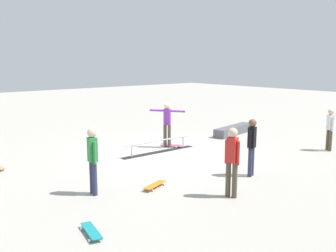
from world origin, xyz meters
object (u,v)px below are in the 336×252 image
skateboard_main (171,145)px  loose_skateboard_orange (155,185)px  loose_skateboard_teal (91,231)px  bystander_green_shirt (93,157)px  skater_main (167,122)px  bystander_black_shirt (252,144)px  bystander_white_shirt (330,127)px  grind_rail (159,147)px  bystander_red_shirt (232,158)px  skate_ledge (234,130)px

skateboard_main → loose_skateboard_orange: (3.35, 3.25, 0.00)m
loose_skateboard_teal → bystander_green_shirt: bearing=162.1°
skater_main → bystander_black_shirt: skater_main is taller
skater_main → loose_skateboard_teal: (5.70, 4.54, -0.89)m
bystander_black_shirt → bystander_white_shirt: size_ratio=1.08×
grind_rail → bystander_red_shirt: bystander_red_shirt is taller
bystander_black_shirt → loose_skateboard_orange: (2.66, -0.95, -0.83)m
bystander_white_shirt → bystander_red_shirt: bearing=122.0°
skate_ledge → loose_skateboard_teal: bearing=25.7°
grind_rail → skate_ledge: 4.63m
bystander_black_shirt → grind_rail: bearing=-105.5°
bystander_white_shirt → skateboard_main: bearing=68.0°
skater_main → skateboard_main: (-0.17, 0.01, -0.89)m
skater_main → bystander_red_shirt: 5.41m
skater_main → bystander_white_shirt: skater_main is taller
grind_rail → loose_skateboard_teal: size_ratio=3.66×
bystander_green_shirt → loose_skateboard_orange: bystander_green_shirt is taller
grind_rail → bystander_green_shirt: bearing=31.8°
grind_rail → bystander_white_shirt: bearing=143.1°
grind_rail → bystander_red_shirt: size_ratio=1.82×
skater_main → skate_ledge: bearing=59.3°
grind_rail → skater_main: size_ratio=1.81×
grind_rail → skateboard_main: size_ratio=3.71×
skater_main → bystander_green_shirt: bearing=-91.3°
loose_skateboard_teal → loose_skateboard_orange: (-2.52, -1.28, 0.00)m
grind_rail → loose_skateboard_teal: grind_rail is taller
bystander_red_shirt → grind_rail: bearing=147.6°
skater_main → bystander_green_shirt: skater_main is taller
grind_rail → bystander_green_shirt: bystander_green_shirt is taller
bystander_green_shirt → loose_skateboard_orange: size_ratio=1.97×
skate_ledge → loose_skateboard_orange: (7.07, 3.32, -0.10)m
skater_main → loose_skateboard_teal: size_ratio=2.02×
loose_skateboard_teal → bystander_black_shirt: bearing=106.6°
bystander_red_shirt → loose_skateboard_teal: 3.61m
skater_main → grind_rail: bearing=-92.9°
loose_skateboard_teal → skater_main: bearing=141.4°
skateboard_main → bystander_green_shirt: (4.76, 2.66, 0.84)m
skater_main → loose_skateboard_teal: 7.34m
bystander_green_shirt → bystander_white_shirt: size_ratio=1.08×
skate_ledge → loose_skateboard_teal: size_ratio=3.11×
skate_ledge → skateboard_main: skate_ledge is taller
loose_skateboard_teal → bystander_white_shirt: bearing=105.2°
grind_rail → skater_main: skater_main is taller
skateboard_main → bystander_red_shirt: size_ratio=0.49×
bystander_black_shirt → bystander_green_shirt: (4.07, -1.53, 0.00)m
bystander_green_shirt → loose_skateboard_orange: (-1.41, 0.59, -0.84)m
bystander_green_shirt → loose_skateboard_teal: bystander_green_shirt is taller
loose_skateboard_orange → bystander_black_shirt: bearing=140.9°
bystander_green_shirt → loose_skateboard_teal: bearing=157.1°
grind_rail → loose_skateboard_teal: (4.98, 4.15, -0.12)m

